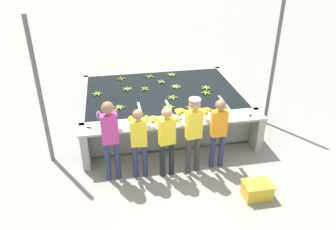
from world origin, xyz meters
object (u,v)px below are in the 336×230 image
Objects in this scene: banana_bunch_floating_3 at (176,87)px; banana_bunch_floating_4 at (145,89)px; worker_0 at (110,133)px; banana_bunch_floating_13 at (206,93)px; banana_bunch_floating_2 at (121,79)px; banana_bunch_floating_11 at (127,89)px; crate at (257,190)px; knife_1 at (92,128)px; worker_2 at (166,136)px; banana_bunch_floating_5 at (169,107)px; support_post_left at (40,95)px; banana_bunch_floating_10 at (161,82)px; banana_bunch_floating_12 at (173,97)px; support_post_right at (274,66)px; knife_0 at (252,114)px; banana_bunch_floating_8 at (150,77)px; worker_3 at (193,128)px; banana_bunch_floating_6 at (119,107)px; banana_bunch_floating_7 at (172,75)px; banana_bunch_floating_0 at (206,88)px; banana_bunch_floating_1 at (97,94)px; banana_bunch_ledge_0 at (177,120)px; worker_4 at (218,128)px; worker_1 at (139,137)px; banana_bunch_floating_9 at (191,108)px.

banana_bunch_floating_3 is 1.19× the size of banana_bunch_floating_4.
worker_0 is 3.11m from banana_bunch_floating_13.
banana_bunch_floating_2 is 1.00× the size of banana_bunch_floating_11.
knife_1 is at bearing 151.23° from crate.
worker_2 is 5.57× the size of banana_bunch_floating_5.
banana_bunch_floating_10 is at bearing 34.18° from support_post_left.
support_post_right reaches higher than banana_bunch_floating_12.
knife_0 is 0.93× the size of knife_1.
banana_bunch_floating_8 is (1.23, 3.25, -0.16)m from worker_0.
worker_3 is at bearing -74.62° from banana_bunch_floating_4.
banana_bunch_floating_6 is (-0.16, -1.81, -0.00)m from banana_bunch_floating_2.
banana_bunch_floating_11 is at bearing -149.44° from banana_bunch_floating_7.
banana_bunch_floating_6 and banana_bunch_floating_10 have the same top height.
banana_bunch_floating_0 and banana_bunch_floating_7 have the same top height.
banana_bunch_floating_6 is 0.51× the size of crate.
knife_0 is (1.78, -0.70, -0.01)m from banana_bunch_floating_5.
knife_1 is (-2.02, 0.62, -0.14)m from worker_3.
banana_bunch_ledge_0 reaches higher than banana_bunch_floating_1.
knife_0 is at bearing -44.22° from banana_bunch_floating_2.
worker_0 is 2.59m from banana_bunch_floating_4.
banana_bunch_floating_12 is at bearing 47.47° from worker_0.
banana_bunch_floating_12 is 1.00× the size of banana_bunch_ledge_0.
banana_bunch_floating_13 is (1.10, 0.63, 0.00)m from banana_bunch_floating_5.
banana_bunch_floating_11 is at bearing 162.24° from banana_bunch_floating_13.
banana_bunch_ledge_0 is (-0.42, -2.71, 0.00)m from banana_bunch_floating_7.
worker_4 is 1.82m from banana_bunch_floating_12.
banana_bunch_floating_12 is at bearing 30.71° from knife_1.
banana_bunch_floating_6 is 1.85m from banana_bunch_floating_10.
worker_0 is 1.65m from worker_3.
banana_bunch_floating_1 is 0.51× the size of crate.
banana_bunch_floating_1 and banana_bunch_floating_6 have the same top height.
banana_bunch_floating_1 is 1.22× the size of banana_bunch_floating_10.
worker_3 is (1.09, -0.03, 0.12)m from worker_1.
support_post_left is (-2.56, -2.37, 0.69)m from banana_bunch_floating_8.
banana_bunch_floating_3 is at bearing 103.71° from crate.
banana_bunch_floating_7 is at bearing 122.74° from banana_bunch_floating_0.
support_post_right reaches higher than banana_bunch_ledge_0.
knife_1 is 3.55m from crate.
banana_bunch_ledge_0 is (1.05, -2.65, 0.00)m from banana_bunch_floating_2.
worker_0 is 0.70m from knife_1.
knife_0 is at bearing -53.14° from banana_bunch_floating_10.
banana_bunch_floating_13 is 1.49m from knife_0.
worker_0 is 2.54m from banana_bunch_floating_11.
banana_bunch_floating_6 is 1.00× the size of banana_bunch_floating_9.
banana_bunch_floating_4 is (0.97, 2.40, -0.16)m from worker_0.
banana_bunch_floating_6 is 1.38m from banana_bunch_floating_12.
banana_bunch_floating_13 is at bearing 10.81° from banana_bunch_floating_6.
worker_0 is 3.17m from banana_bunch_floating_10.
banana_bunch_ledge_0 is at bearing -96.46° from banana_bunch_floating_12.
banana_bunch_floating_2 is at bearing 117.59° from crate.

